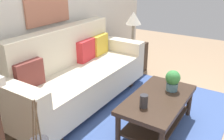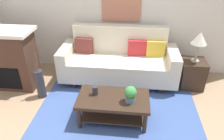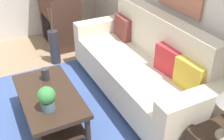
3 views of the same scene
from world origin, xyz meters
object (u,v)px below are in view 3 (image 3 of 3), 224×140
object	(u,v)px
coffee_table	(50,102)
fireplace	(59,12)
throw_pillow_maroon	(123,28)
tabletop_vase	(45,74)
floor_vase	(54,47)
couch	(141,67)
potted_plant_tabletop	(47,98)
throw_pillow_crimson	(169,60)
throw_pillow_mustard	(190,76)

from	to	relation	value
coffee_table	fireplace	xyz separation A→B (m)	(-2.04, 0.78, 0.27)
throw_pillow_maroon	tabletop_vase	distance (m)	1.36
throw_pillow_maroon	floor_vase	size ratio (longest dim) A/B	0.66
couch	potted_plant_tabletop	distance (m)	1.31
throw_pillow_maroon	potted_plant_tabletop	xyz separation A→B (m)	(0.99, -1.40, -0.11)
tabletop_vase	coffee_table	bearing A→B (deg)	-10.32
throw_pillow_crimson	throw_pillow_mustard	world-z (taller)	same
coffee_table	fireplace	size ratio (longest dim) A/B	0.95
throw_pillow_crimson	potted_plant_tabletop	xyz separation A→B (m)	(-0.09, -1.40, -0.11)
throw_pillow_mustard	tabletop_vase	world-z (taller)	throw_pillow_mustard
throw_pillow_maroon	coffee_table	size ratio (longest dim) A/B	0.33
throw_pillow_mustard	tabletop_vase	xyz separation A→B (m)	(-0.99, -1.28, -0.18)
throw_pillow_crimson	throw_pillow_maroon	bearing A→B (deg)	180.00
throw_pillow_mustard	potted_plant_tabletop	size ratio (longest dim) A/B	1.37
couch	tabletop_vase	world-z (taller)	couch
floor_vase	throw_pillow_crimson	bearing A→B (deg)	26.95
fireplace	floor_vase	world-z (taller)	fireplace
tabletop_vase	fireplace	distance (m)	1.90
throw_pillow_maroon	throw_pillow_mustard	size ratio (longest dim) A/B	1.00
couch	coffee_table	bearing A→B (deg)	-89.31
throw_pillow_maroon	throw_pillow_crimson	world-z (taller)	same
potted_plant_tabletop	floor_vase	world-z (taller)	potted_plant_tabletop
throw_pillow_crimson	floor_vase	bearing A→B (deg)	-153.05
throw_pillow_crimson	coffee_table	xyz separation A→B (m)	(-0.34, -1.33, -0.37)
throw_pillow_crimson	coffee_table	world-z (taller)	throw_pillow_crimson
throw_pillow_mustard	floor_vase	xyz separation A→B (m)	(-2.07, -0.87, -0.41)
throw_pillow_maroon	potted_plant_tabletop	distance (m)	1.72
coffee_table	floor_vase	world-z (taller)	floor_vase
couch	floor_vase	world-z (taller)	couch
throw_pillow_crimson	throw_pillow_mustard	distance (m)	0.36
floor_vase	potted_plant_tabletop	bearing A→B (deg)	-17.96
fireplace	potted_plant_tabletop	bearing A→B (deg)	-20.25
throw_pillow_crimson	fireplace	xyz separation A→B (m)	(-2.39, -0.55, -0.09)
couch	floor_vase	distance (m)	1.56
potted_plant_tabletop	throw_pillow_crimson	bearing A→B (deg)	86.44
floor_vase	throw_pillow_maroon	bearing A→B (deg)	53.57
throw_pillow_mustard	fireplace	distance (m)	2.80
throw_pillow_mustard	coffee_table	distance (m)	1.55
fireplace	floor_vase	size ratio (longest dim) A/B	2.11
couch	throw_pillow_maroon	xyz separation A→B (m)	(-0.71, 0.13, 0.25)
couch	throw_pillow_maroon	size ratio (longest dim) A/B	6.34
floor_vase	couch	bearing A→B (deg)	28.80
couch	floor_vase	size ratio (longest dim) A/B	4.16
tabletop_vase	couch	bearing A→B (deg)	76.71
throw_pillow_mustard	tabletop_vase	bearing A→B (deg)	-127.68
couch	potted_plant_tabletop	size ratio (longest dim) A/B	8.71
couch	throw_pillow_mustard	xyz separation A→B (m)	(0.71, 0.13, 0.25)
throw_pillow_maroon	coffee_table	xyz separation A→B (m)	(0.73, -1.33, -0.37)
throw_pillow_crimson	throw_pillow_mustard	size ratio (longest dim) A/B	1.00
couch	tabletop_vase	bearing A→B (deg)	-103.29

